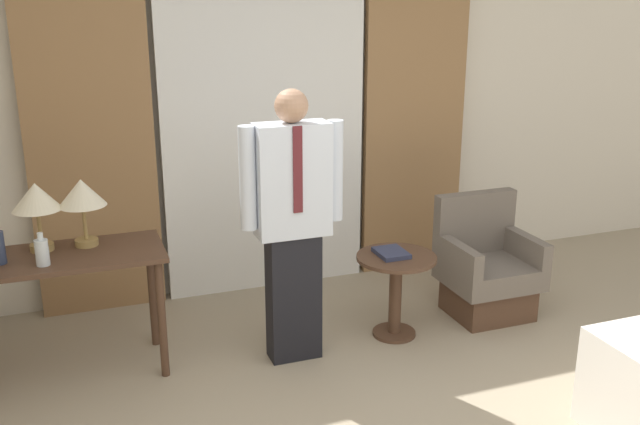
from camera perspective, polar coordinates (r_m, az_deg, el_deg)
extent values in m
cube|color=silver|center=(5.49, -4.83, 7.86)|extent=(10.00, 0.06, 2.70)
cube|color=white|center=(5.38, -4.44, 7.02)|extent=(1.56, 0.06, 2.58)
cube|color=#997047|center=(5.18, -17.93, 5.85)|extent=(0.87, 0.06, 2.58)
cube|color=#997047|center=(5.84, 7.57, 7.73)|extent=(0.87, 0.06, 2.58)
cube|color=#4C3323|center=(4.42, -19.67, -3.34)|extent=(1.12, 0.55, 0.03)
cylinder|color=#4C3323|center=(4.39, -12.53, -8.34)|extent=(0.05, 0.05, 0.75)
cylinder|color=#4C3323|center=(4.79, -13.28, -6.21)|extent=(0.05, 0.05, 0.75)
cylinder|color=#9E7F47|center=(4.52, -21.35, -2.59)|extent=(0.14, 0.14, 0.04)
cylinder|color=#9E7F47|center=(4.48, -21.52, -1.09)|extent=(0.02, 0.02, 0.21)
cone|color=beige|center=(4.43, -21.78, 1.19)|extent=(0.28, 0.28, 0.16)
cylinder|color=#9E7F47|center=(4.52, -18.16, -2.27)|extent=(0.14, 0.14, 0.04)
cylinder|color=#9E7F47|center=(4.48, -18.31, -0.76)|extent=(0.02, 0.02, 0.21)
cone|color=beige|center=(4.43, -18.54, 1.53)|extent=(0.28, 0.28, 0.16)
cylinder|color=silver|center=(4.26, -21.35, -3.01)|extent=(0.08, 0.08, 0.15)
cylinder|color=silver|center=(4.23, -21.49, -1.79)|extent=(0.03, 0.03, 0.04)
cube|color=black|center=(4.50, -2.12, -6.74)|extent=(0.32, 0.17, 0.82)
cube|color=silver|center=(4.25, -2.24, 2.61)|extent=(0.45, 0.20, 0.69)
cube|color=#5B1E23|center=(4.13, -1.79, 3.41)|extent=(0.06, 0.01, 0.52)
cylinder|color=silver|center=(4.17, -5.82, 2.72)|extent=(0.10, 0.10, 0.62)
cylinder|color=silver|center=(4.33, 1.20, 3.37)|extent=(0.10, 0.10, 0.62)
sphere|color=tan|center=(4.16, -2.31, 8.53)|extent=(0.20, 0.20, 0.20)
cube|color=#4C3323|center=(5.32, 13.26, -6.74)|extent=(0.53, 0.47, 0.24)
cube|color=#665B51|center=(5.24, 13.41, -4.73)|extent=(0.63, 0.55, 0.16)
cube|color=#665B51|center=(5.32, 12.25, -0.79)|extent=(0.63, 0.10, 0.45)
cube|color=#665B51|center=(5.04, 10.93, -3.39)|extent=(0.08, 0.55, 0.18)
cube|color=#665B51|center=(5.33, 16.00, -2.60)|extent=(0.08, 0.55, 0.18)
cylinder|color=#4C3323|center=(4.96, 5.94, -9.55)|extent=(0.29, 0.29, 0.02)
cylinder|color=#4C3323|center=(4.85, 6.03, -6.78)|extent=(0.09, 0.09, 0.55)
cylinder|color=#4C3323|center=(4.74, 6.14, -3.61)|extent=(0.53, 0.53, 0.02)
cube|color=#2D334C|center=(4.74, 5.72, -3.23)|extent=(0.19, 0.24, 0.03)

